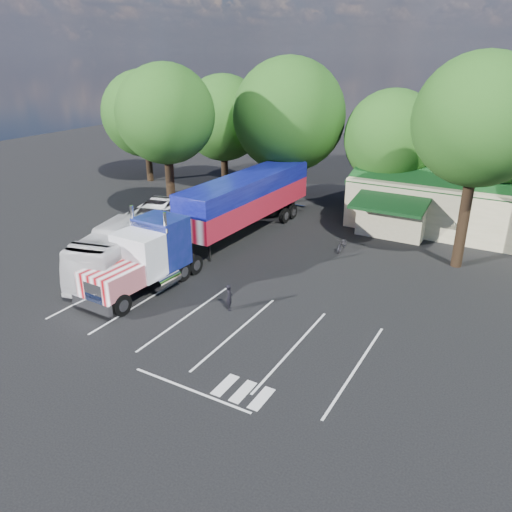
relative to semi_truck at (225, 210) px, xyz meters
The scene contains 13 objects.
ground 6.27m from the semi_truck, 45.32° to the right, with size 120.00×120.00×0.00m, color black.
event_hall 22.45m from the semi_truck, 37.92° to the left, with size 24.20×14.12×5.55m.
tree_row_a 22.37m from the semi_truck, 145.30° to the left, with size 9.00×9.00×11.68m.
tree_row_b 17.06m from the semi_truck, 123.23° to the left, with size 8.40×8.40×11.35m.
tree_row_c 13.33m from the semi_truck, 94.84° to the left, with size 10.00×10.00×13.05m.
tree_row_d 16.13m from the semi_truck, 59.42° to the left, with size 8.00×8.00×10.60m.
tree_near_left 9.14m from the semi_truck, 163.08° to the left, with size 7.60×7.60×12.65m.
tree_near_right 17.45m from the semi_truck, 16.18° to the left, with size 8.00×8.00×13.50m.
semi_truck is the anchor object (origin of this frame).
woman 10.09m from the semi_truck, 55.74° to the right, with size 0.56×0.36×1.53m, color black.
bicycle 8.81m from the semi_truck, 22.98° to the left, with size 0.63×1.82×0.96m, color black.
tour_bus 6.87m from the semi_truck, 117.55° to the right, with size 2.87×12.26×3.42m, color silver.
silver_sedan 18.95m from the semi_truck, 32.02° to the left, with size 1.46×4.19×1.38m, color #989B9F.
Camera 1 is at (15.07, -24.74, 13.40)m, focal length 35.00 mm.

